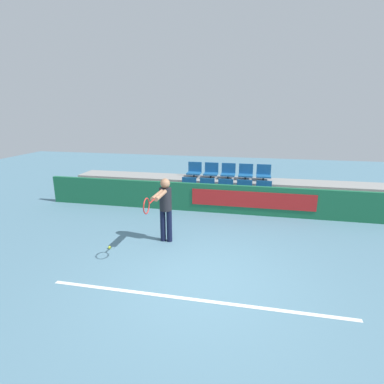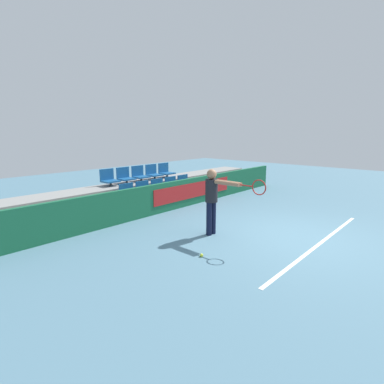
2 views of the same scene
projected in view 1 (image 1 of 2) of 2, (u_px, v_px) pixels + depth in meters
ground_plane at (200, 281)px, 5.58m from camera, size 30.00×30.00×0.00m
court_baseline at (194, 299)px, 5.03m from camera, size 5.21×0.08×0.01m
barrier_wall at (223, 199)px, 9.12m from camera, size 11.50×0.14×0.89m
bleacher_tier_front at (224, 202)px, 9.75m from camera, size 11.10×1.01×0.35m
bleacher_tier_middle at (227, 189)px, 10.65m from camera, size 11.10×1.01×0.71m
stadium_chair_0 at (188, 187)px, 10.00m from camera, size 0.49×0.44×0.52m
stadium_chair_1 at (207, 188)px, 9.88m from camera, size 0.49×0.44×0.52m
stadium_chair_2 at (225, 189)px, 9.76m from camera, size 0.49×0.44×0.52m
stadium_chair_3 at (244, 190)px, 9.64m from camera, size 0.49×0.44×0.52m
stadium_chair_4 at (264, 191)px, 9.52m from camera, size 0.49×0.44×0.52m
stadium_chair_5 at (194, 171)px, 10.85m from camera, size 0.49×0.44×0.52m
stadium_chair_6 at (211, 171)px, 10.73m from camera, size 0.49×0.44×0.52m
stadium_chair_7 at (228, 172)px, 10.61m from camera, size 0.49×0.44×0.52m
stadium_chair_8 at (246, 173)px, 10.49m from camera, size 0.49×0.44×0.52m
stadium_chair_9 at (264, 174)px, 10.37m from camera, size 0.49×0.44×0.52m
tennis_player at (165, 205)px, 6.94m from camera, size 0.29×1.53×1.55m
tennis_ball at (110, 247)px, 6.85m from camera, size 0.07×0.07×0.07m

